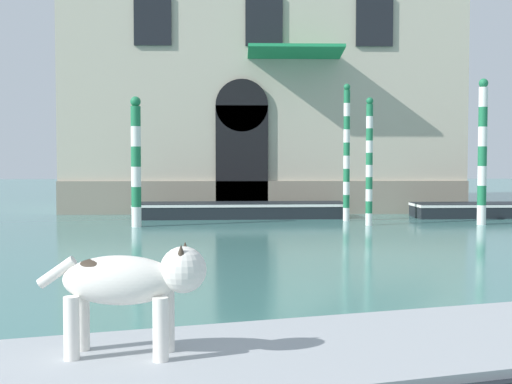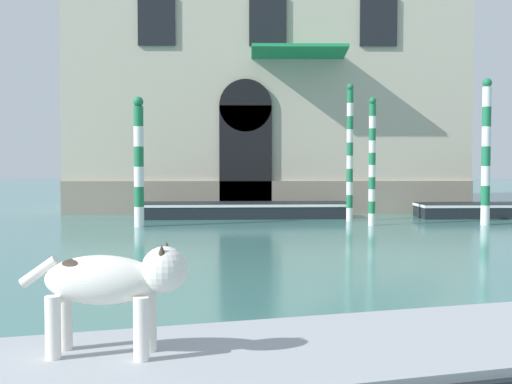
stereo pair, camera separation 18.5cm
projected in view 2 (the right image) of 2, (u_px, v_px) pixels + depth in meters
name	position (u px, v px, depth m)	size (l,w,h in m)	color
dog_on_deck	(114.00, 282.00, 4.69)	(1.13, 0.39, 0.75)	silver
boat_moored_near_palazzo	(243.00, 210.00, 22.08)	(6.61, 1.71, 0.47)	black
mooring_pole_0	(372.00, 161.00, 19.55)	(0.19, 0.19, 3.52)	white
mooring_pole_1	(139.00, 161.00, 19.21)	(0.28, 0.28, 3.51)	white
mooring_pole_2	(350.00, 152.00, 20.92)	(0.20, 0.20, 4.04)	white
mooring_pole_3	(486.00, 151.00, 19.69)	(0.26, 0.26, 4.06)	white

